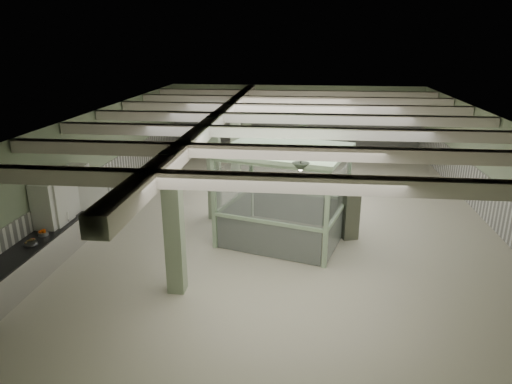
# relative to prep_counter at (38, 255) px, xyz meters

# --- Properties ---
(floor) EXTENTS (20.00, 20.00, 0.00)m
(floor) POSITION_rel_prep_counter_xyz_m (6.54, 5.40, -0.46)
(floor) COLOR beige
(floor) RESTS_ON ground
(ceiling) EXTENTS (14.00, 20.00, 0.02)m
(ceiling) POSITION_rel_prep_counter_xyz_m (6.54, 5.40, 3.14)
(ceiling) COLOR silver
(ceiling) RESTS_ON wall_back
(wall_back) EXTENTS (14.00, 0.02, 3.60)m
(wall_back) POSITION_rel_prep_counter_xyz_m (6.54, 15.40, 1.34)
(wall_back) COLOR #9AAC8A
(wall_back) RESTS_ON floor
(wall_front) EXTENTS (14.00, 0.02, 3.60)m
(wall_front) POSITION_rel_prep_counter_xyz_m (6.54, -4.60, 1.34)
(wall_front) COLOR #9AAC8A
(wall_front) RESTS_ON floor
(wall_left) EXTENTS (0.02, 20.00, 3.60)m
(wall_left) POSITION_rel_prep_counter_xyz_m (-0.46, 5.40, 1.34)
(wall_left) COLOR #9AAC8A
(wall_left) RESTS_ON floor
(wall_right) EXTENTS (0.02, 20.00, 3.60)m
(wall_right) POSITION_rel_prep_counter_xyz_m (13.54, 5.40, 1.34)
(wall_right) COLOR #9AAC8A
(wall_right) RESTS_ON floor
(wainscot_left) EXTENTS (0.05, 19.90, 1.50)m
(wainscot_left) POSITION_rel_prep_counter_xyz_m (-0.43, 5.40, 0.29)
(wainscot_left) COLOR white
(wainscot_left) RESTS_ON floor
(wainscot_right) EXTENTS (0.05, 19.90, 1.50)m
(wainscot_right) POSITION_rel_prep_counter_xyz_m (13.52, 5.40, 0.29)
(wainscot_right) COLOR white
(wainscot_right) RESTS_ON floor
(wainscot_back) EXTENTS (13.90, 0.05, 1.50)m
(wainscot_back) POSITION_rel_prep_counter_xyz_m (6.54, 15.37, 0.29)
(wainscot_back) COLOR white
(wainscot_back) RESTS_ON floor
(girder) EXTENTS (0.45, 19.90, 0.40)m
(girder) POSITION_rel_prep_counter_xyz_m (4.04, 5.40, 2.92)
(girder) COLOR silver
(girder) RESTS_ON ceiling
(beam_a) EXTENTS (13.90, 0.35, 0.32)m
(beam_a) POSITION_rel_prep_counter_xyz_m (6.54, -2.10, 2.96)
(beam_a) COLOR silver
(beam_a) RESTS_ON ceiling
(beam_b) EXTENTS (13.90, 0.35, 0.32)m
(beam_b) POSITION_rel_prep_counter_xyz_m (6.54, 0.40, 2.96)
(beam_b) COLOR silver
(beam_b) RESTS_ON ceiling
(beam_c) EXTENTS (13.90, 0.35, 0.32)m
(beam_c) POSITION_rel_prep_counter_xyz_m (6.54, 2.90, 2.96)
(beam_c) COLOR silver
(beam_c) RESTS_ON ceiling
(beam_d) EXTENTS (13.90, 0.35, 0.32)m
(beam_d) POSITION_rel_prep_counter_xyz_m (6.54, 5.40, 2.96)
(beam_d) COLOR silver
(beam_d) RESTS_ON ceiling
(beam_e) EXTENTS (13.90, 0.35, 0.32)m
(beam_e) POSITION_rel_prep_counter_xyz_m (6.54, 7.90, 2.96)
(beam_e) COLOR silver
(beam_e) RESTS_ON ceiling
(beam_f) EXTENTS (13.90, 0.35, 0.32)m
(beam_f) POSITION_rel_prep_counter_xyz_m (6.54, 10.40, 2.96)
(beam_f) COLOR silver
(beam_f) RESTS_ON ceiling
(beam_g) EXTENTS (13.90, 0.35, 0.32)m
(beam_g) POSITION_rel_prep_counter_xyz_m (6.54, 12.90, 2.96)
(beam_g) COLOR silver
(beam_g) RESTS_ON ceiling
(column_a) EXTENTS (0.42, 0.42, 3.60)m
(column_a) POSITION_rel_prep_counter_xyz_m (4.04, -0.60, 1.34)
(column_a) COLOR #92A484
(column_a) RESTS_ON floor
(column_b) EXTENTS (0.42, 0.42, 3.60)m
(column_b) POSITION_rel_prep_counter_xyz_m (4.04, 4.40, 1.34)
(column_b) COLOR #92A484
(column_b) RESTS_ON floor
(column_c) EXTENTS (0.42, 0.42, 3.60)m
(column_c) POSITION_rel_prep_counter_xyz_m (4.04, 9.40, 1.34)
(column_c) COLOR #92A484
(column_c) RESTS_ON floor
(column_d) EXTENTS (0.42, 0.42, 3.60)m
(column_d) POSITION_rel_prep_counter_xyz_m (4.04, 13.40, 1.34)
(column_d) COLOR #92A484
(column_d) RESTS_ON floor
(pendant_front) EXTENTS (0.44, 0.44, 0.22)m
(pendant_front) POSITION_rel_prep_counter_xyz_m (7.04, 0.40, 2.59)
(pendant_front) COLOR #344131
(pendant_front) RESTS_ON ceiling
(pendant_mid) EXTENTS (0.44, 0.44, 0.22)m
(pendant_mid) POSITION_rel_prep_counter_xyz_m (7.04, 5.90, 2.59)
(pendant_mid) COLOR #344131
(pendant_mid) RESTS_ON ceiling
(pendant_back) EXTENTS (0.44, 0.44, 0.22)m
(pendant_back) POSITION_rel_prep_counter_xyz_m (7.04, 10.90, 2.59)
(pendant_back) COLOR #344131
(pendant_back) RESTS_ON ceiling
(prep_counter) EXTENTS (0.84, 4.79, 0.91)m
(prep_counter) POSITION_rel_prep_counter_xyz_m (0.00, 0.00, 0.00)
(prep_counter) COLOR silver
(prep_counter) RESTS_ON floor
(pitcher_near) EXTENTS (0.22, 0.24, 0.24)m
(pitcher_near) POSITION_rel_prep_counter_xyz_m (0.07, 2.02, 0.56)
(pitcher_near) COLOR silver
(pitcher_near) RESTS_ON prep_counter
(pitcher_far) EXTENTS (0.25, 0.27, 0.31)m
(pitcher_far) POSITION_rel_prep_counter_xyz_m (0.06, 1.72, 0.60)
(pitcher_far) COLOR silver
(pitcher_far) RESTS_ON prep_counter
(veg_colander) EXTENTS (0.48, 0.48, 0.17)m
(veg_colander) POSITION_rel_prep_counter_xyz_m (0.04, -0.31, 0.53)
(veg_colander) COLOR #3E3F43
(veg_colander) RESTS_ON prep_counter
(orange_bowl) EXTENTS (0.34, 0.34, 0.10)m
(orange_bowl) POSITION_rel_prep_counter_xyz_m (0.03, 0.33, 0.49)
(orange_bowl) COLOR #B2B2B7
(orange_bowl) RESTS_ON prep_counter
(walkin_cooler) EXTENTS (1.10, 2.50, 2.29)m
(walkin_cooler) POSITION_rel_prep_counter_xyz_m (-0.08, 1.84, 0.68)
(walkin_cooler) COLOR white
(walkin_cooler) RESTS_ON floor
(guard_booth) EXTENTS (4.37, 3.98, 2.95)m
(guard_booth) POSITION_rel_prep_counter_xyz_m (6.54, 2.85, 1.49)
(guard_booth) COLOR #A3C39C
(guard_booth) RESTS_ON floor
(filing_cabinet) EXTENTS (0.68, 0.81, 1.49)m
(filing_cabinet) POSITION_rel_prep_counter_xyz_m (8.58, 3.25, 0.28)
(filing_cabinet) COLOR #626655
(filing_cabinet) RESTS_ON floor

